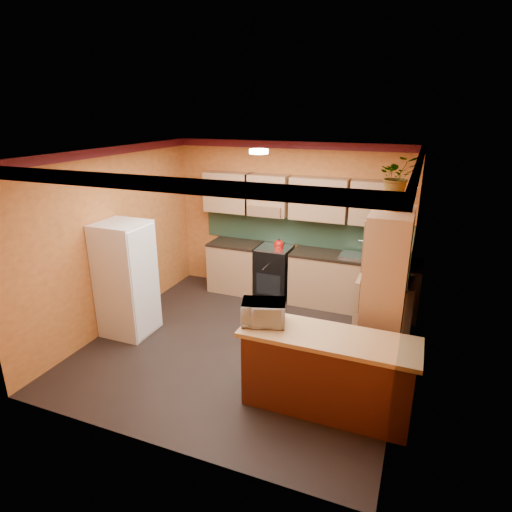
% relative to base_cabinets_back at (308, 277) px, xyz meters
% --- Properties ---
extents(room_shell, '(4.24, 4.24, 2.72)m').
position_rel_base_cabinets_back_xyz_m(room_shell, '(-0.43, -1.52, 1.65)').
color(room_shell, black).
rests_on(room_shell, ground).
extents(base_cabinets_back, '(3.65, 0.60, 0.88)m').
position_rel_base_cabinets_back_xyz_m(base_cabinets_back, '(0.00, 0.00, 0.00)').
color(base_cabinets_back, '#A57A57').
rests_on(base_cabinets_back, ground).
extents(countertop_back, '(3.65, 0.62, 0.04)m').
position_rel_base_cabinets_back_xyz_m(countertop_back, '(0.00, -0.00, 0.46)').
color(countertop_back, black).
rests_on(countertop_back, base_cabinets_back).
extents(stove, '(0.58, 0.58, 0.91)m').
position_rel_base_cabinets_back_xyz_m(stove, '(-0.62, -0.00, 0.02)').
color(stove, black).
rests_on(stove, ground).
extents(kettle, '(0.21, 0.21, 0.18)m').
position_rel_base_cabinets_back_xyz_m(kettle, '(-0.52, -0.05, 0.56)').
color(kettle, '#B0130B').
rests_on(kettle, stove).
extents(sink, '(0.48, 0.40, 0.03)m').
position_rel_base_cabinets_back_xyz_m(sink, '(0.78, 0.00, 0.50)').
color(sink, silver).
rests_on(sink, countertop_back).
extents(base_cabinets_right, '(0.60, 0.80, 0.88)m').
position_rel_base_cabinets_back_xyz_m(base_cabinets_right, '(1.35, -0.74, 0.00)').
color(base_cabinets_right, '#A57A57').
rests_on(base_cabinets_right, ground).
extents(countertop_right, '(0.62, 0.80, 0.04)m').
position_rel_base_cabinets_back_xyz_m(countertop_right, '(1.35, -0.74, 0.46)').
color(countertop_right, black).
rests_on(countertop_right, base_cabinets_right).
extents(fridge, '(0.68, 0.66, 1.70)m').
position_rel_base_cabinets_back_xyz_m(fridge, '(-2.20, -2.05, 0.41)').
color(fridge, white).
rests_on(fridge, ground).
extents(pantry, '(0.48, 0.90, 2.10)m').
position_rel_base_cabinets_back_xyz_m(pantry, '(1.40, -1.70, 0.61)').
color(pantry, '#A57A57').
rests_on(pantry, ground).
extents(fern_pot, '(0.22, 0.22, 0.16)m').
position_rel_base_cabinets_back_xyz_m(fern_pot, '(1.40, -1.65, 1.74)').
color(fern_pot, '#A65E28').
rests_on(fern_pot, pantry).
extents(fern, '(0.51, 0.48, 0.46)m').
position_rel_base_cabinets_back_xyz_m(fern, '(1.40, -1.65, 2.05)').
color(fern, '#A57A57').
rests_on(fern, fern_pot).
extents(breakfast_bar, '(1.80, 0.55, 0.88)m').
position_rel_base_cabinets_back_xyz_m(breakfast_bar, '(0.94, -2.72, 0.00)').
color(breakfast_bar, '#542013').
rests_on(breakfast_bar, ground).
extents(bar_top, '(1.90, 0.65, 0.05)m').
position_rel_base_cabinets_back_xyz_m(bar_top, '(0.94, -2.72, 0.47)').
color(bar_top, tan).
rests_on(bar_top, breakfast_bar).
extents(microwave, '(0.56, 0.46, 0.27)m').
position_rel_base_cabinets_back_xyz_m(microwave, '(0.20, -2.72, 0.62)').
color(microwave, white).
rests_on(microwave, bar_top).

